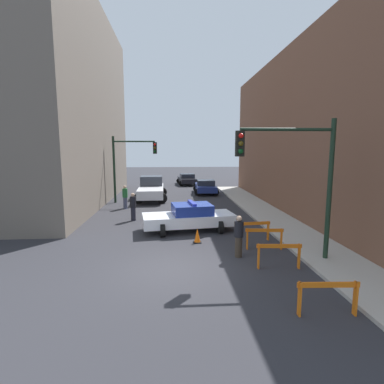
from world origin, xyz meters
TOP-DOWN VIEW (x-y plane):
  - ground_plane at (0.00, 0.00)m, footprint 120.00×120.00m
  - sidewalk_right at (6.20, 0.00)m, footprint 2.40×44.00m
  - building_corner_left at (-12.00, 14.00)m, footprint 14.00×20.00m
  - building_right at (13.40, 8.00)m, footprint 12.00×28.00m
  - traffic_light_near at (4.73, 0.38)m, footprint 3.64×0.35m
  - traffic_light_far at (-3.30, 13.57)m, footprint 3.44×0.35m
  - police_car at (0.98, 4.99)m, footprint 4.91×2.78m
  - white_truck at (-1.64, 14.94)m, footprint 2.73×5.45m
  - parked_car_near at (3.31, 17.96)m, footprint 2.36×4.35m
  - parked_car_mid at (1.91, 25.20)m, footprint 2.51×4.43m
  - pedestrian_crossing at (-2.22, 7.41)m, footprint 0.50×0.50m
  - pedestrian_corner at (-3.24, 11.07)m, footprint 0.43×0.43m
  - pedestrian_sidewalk at (2.69, 1.03)m, footprint 0.36×0.36m
  - barrier_front at (4.02, -3.28)m, footprint 1.60×0.23m
  - barrier_mid at (3.86, -0.22)m, footprint 1.60×0.26m
  - barrier_back at (3.98, 1.84)m, footprint 1.60×0.28m
  - barrier_corner at (3.83, 3.02)m, footprint 1.60×0.30m
  - traffic_cone at (1.22, 2.94)m, footprint 0.36×0.36m

SIDE VIEW (x-z plane):
  - ground_plane at x=0.00m, z-range 0.00..0.00m
  - sidewalk_right at x=6.20m, z-range 0.00..0.12m
  - traffic_cone at x=1.22m, z-range -0.01..0.65m
  - barrier_front at x=4.02m, z-range 0.17..1.07m
  - barrier_mid at x=3.86m, z-range 0.17..1.07m
  - barrier_back at x=3.98m, z-range 0.17..1.07m
  - barrier_corner at x=3.83m, z-range 0.17..1.07m
  - parked_car_near at x=3.31m, z-range 0.02..1.33m
  - parked_car_mid at x=1.91m, z-range 0.02..1.33m
  - police_car at x=0.98m, z-range -0.04..1.48m
  - pedestrian_crossing at x=-2.22m, z-range 0.03..1.69m
  - pedestrian_corner at x=-3.24m, z-range 0.03..1.69m
  - pedestrian_sidewalk at x=2.69m, z-range 0.03..1.69m
  - white_truck at x=-1.64m, z-range -0.04..1.86m
  - traffic_light_far at x=-3.30m, z-range 0.80..6.00m
  - traffic_light_near at x=4.73m, z-range 0.93..6.13m
  - building_right at x=13.40m, z-range 0.00..10.64m
  - building_corner_left at x=-12.00m, z-range 0.00..14.76m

